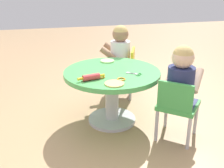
{
  "coord_description": "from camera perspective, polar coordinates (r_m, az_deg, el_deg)",
  "views": [
    {
      "loc": [
        -2.23,
        0.53,
        1.28
      ],
      "look_at": [
        0.0,
        0.0,
        0.37
      ],
      "focal_mm": 44.37,
      "sensor_mm": 36.0,
      "label": 1
    }
  ],
  "objects": [
    {
      "name": "playdough_blob_1",
      "position": [
        2.13,
        0.49,
        0.08
      ],
      "size": [
        0.15,
        0.15,
        0.01
      ],
      "primitive_type": "cylinder",
      "color": "#F2CC72",
      "rests_on": "craft_table"
    },
    {
      "name": "child_chair_left",
      "position": [
        2.27,
        13.3,
        -4.38
      ],
      "size": [
        0.42,
        0.42,
        0.54
      ],
      "color": "#B7B7BC",
      "rests_on": "ground"
    },
    {
      "name": "craft_table",
      "position": [
        2.47,
        -0.0,
        -0.01
      ],
      "size": [
        0.85,
        0.85,
        0.49
      ],
      "color": "silver",
      "rests_on": "ground"
    },
    {
      "name": "cookie_cutter_0",
      "position": [
        2.27,
        -2.26,
        1.51
      ],
      "size": [
        0.07,
        0.07,
        0.01
      ],
      "primitive_type": "torus",
      "color": "orange",
      "rests_on": "craft_table"
    },
    {
      "name": "child_chair_right",
      "position": [
        3.05,
        2.32,
        3.01
      ],
      "size": [
        0.39,
        0.39,
        0.54
      ],
      "color": "#B7B7BC",
      "rests_on": "ground"
    },
    {
      "name": "rolling_pin",
      "position": [
        2.21,
        -4.31,
        1.43
      ],
      "size": [
        0.08,
        0.23,
        0.05
      ],
      "color": "#D83F3F",
      "rests_on": "craft_table"
    },
    {
      "name": "playdough_blob_0",
      "position": [
        2.69,
        -0.95,
        4.78
      ],
      "size": [
        0.13,
        0.13,
        0.01
      ],
      "primitive_type": "cylinder",
      "color": "#B2E58C",
      "rests_on": "craft_table"
    },
    {
      "name": "cookie_cutter_1",
      "position": [
        2.22,
        1.91,
        1.0
      ],
      "size": [
        0.07,
        0.07,
        0.01
      ],
      "primitive_type": "torus",
      "color": "orange",
      "rests_on": "craft_table"
    },
    {
      "name": "seated_child_right",
      "position": [
        2.99,
        1.62,
        7.17
      ],
      "size": [
        0.38,
        0.42,
        0.51
      ],
      "color": "#3F4772",
      "rests_on": "ground"
    },
    {
      "name": "seated_child_left",
      "position": [
        2.22,
        14.06,
        1.28
      ],
      "size": [
        0.44,
        0.43,
        0.51
      ],
      "color": "#3F4772",
      "rests_on": "ground"
    },
    {
      "name": "ground_plane",
      "position": [
        2.63,
        -0.0,
        -7.52
      ],
      "size": [
        10.0,
        10.0,
        0.0
      ],
      "primitive_type": "plane",
      "color": "tan"
    },
    {
      "name": "craft_scissors",
      "position": [
        2.35,
        4.93,
        2.07
      ],
      "size": [
        0.13,
        0.14,
        0.01
      ],
      "color": "silver",
      "rests_on": "craft_table"
    }
  ]
}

